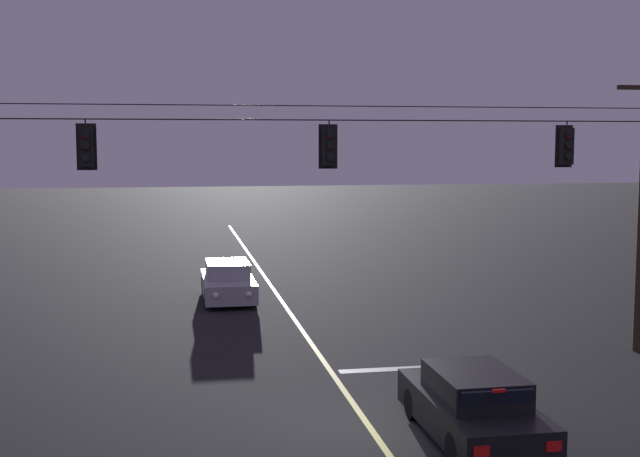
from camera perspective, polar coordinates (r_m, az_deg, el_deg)
The scene contains 9 objects.
ground_plane at distance 17.28m, azimuth 3.45°, elevation -13.51°, with size 180.00×180.00×0.00m, color black.
lane_centre_stripe at distance 27.42m, azimuth -1.86°, elevation -6.12°, with size 0.14×60.00×0.01m, color #D1C64C.
stop_bar_paint at distance 21.53m, azimuth 5.82°, elevation -9.54°, with size 3.40×0.36×0.01m, color silver.
signal_span_assembly at distance 20.96m, azimuth 0.48°, elevation 1.18°, with size 19.34×0.32×7.70m.
traffic_light_leftmost at distance 20.60m, azimuth -15.79°, elevation 5.43°, with size 0.48×0.41×1.22m.
traffic_light_left_inner at distance 20.88m, azimuth 0.64°, elevation 5.67°, with size 0.48×0.41×1.22m.
traffic_light_centre at distance 22.96m, azimuth 16.59°, elevation 5.45°, with size 0.48×0.41×1.22m.
car_waiting_near_lane at distance 16.70m, azimuth 10.46°, elevation -11.95°, with size 1.80×4.33×1.39m.
car_oncoming_lead at distance 30.50m, azimuth -6.35°, elevation -3.68°, with size 1.80×4.42×1.39m.
Camera 1 is at (-3.88, -15.81, 5.78)m, focal length 46.57 mm.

